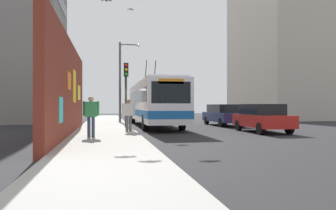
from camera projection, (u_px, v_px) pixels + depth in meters
ground_plane at (132, 130)px, 20.05m from camera, size 80.00×80.00×0.00m
sidewalk_slab at (105, 129)px, 19.75m from camera, size 48.00×3.20×0.15m
graffiti_wall at (69, 89)px, 15.63m from camera, size 14.29×0.32×4.57m
building_far_left at (19, 24)px, 28.66m from camera, size 8.52×7.36×17.52m
building_far_right at (274, 32)px, 36.19m from camera, size 12.48×6.30×19.54m
city_bus at (154, 102)px, 23.08m from camera, size 12.61×2.53×4.93m
parked_car_red at (262, 117)px, 17.97m from camera, size 4.16×1.85×1.58m
parked_car_navy at (223, 114)px, 23.89m from camera, size 4.94×1.77×1.58m
pedestrian_near_wall at (91, 113)px, 13.84m from camera, size 0.24×0.70×1.75m
pedestrian_at_curb at (129, 113)px, 16.55m from camera, size 0.22×0.67×1.68m
traffic_light at (126, 84)px, 19.94m from camera, size 0.49×0.28×4.00m
street_lamp at (122, 76)px, 25.95m from camera, size 0.44×1.72×6.43m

